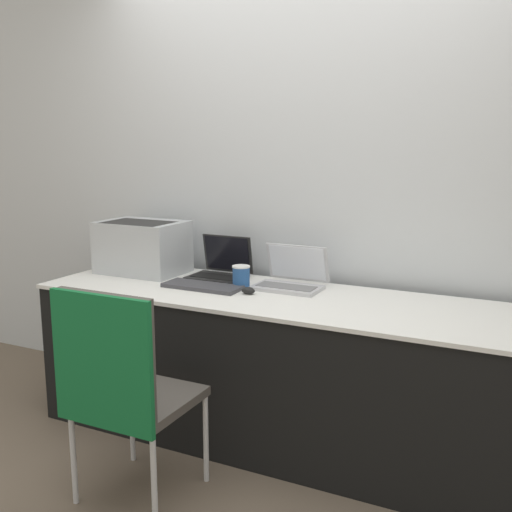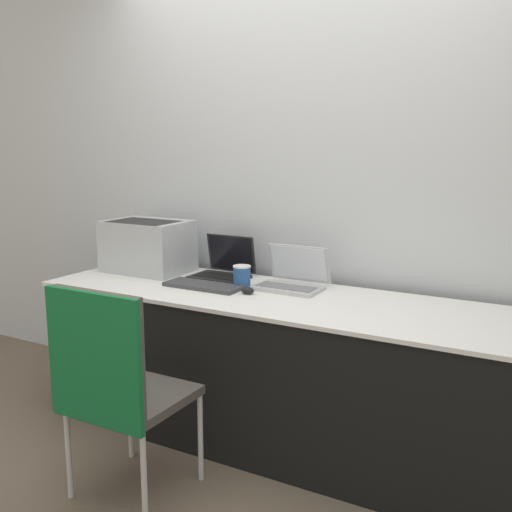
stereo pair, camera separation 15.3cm
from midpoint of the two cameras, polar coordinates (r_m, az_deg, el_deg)
name	(u,v)px [view 2 (the right image)]	position (r m, az deg, el deg)	size (l,w,h in m)	color
ground_plane	(240,470)	(2.96, 0.05, -19.71)	(14.00, 14.00, 0.00)	#6B5B4C
wall_back	(315,180)	(3.28, 6.98, 7.19)	(8.00, 0.05, 2.60)	silver
table	(275,368)	(3.07, 3.31, -10.64)	(2.48, 0.72, 0.76)	black
printer	(147,244)	(3.51, -9.08, 1.12)	(0.48, 0.33, 0.30)	#B2B7BC
laptop_left	(223,268)	(3.33, -1.80, -1.19)	(0.30, 0.26, 0.23)	black
laptop_right	(292,279)	(3.10, 4.90, -2.19)	(0.34, 0.28, 0.21)	#B7B7BC
external_keyboard	(203,286)	(3.11, -3.65, -2.85)	(0.42, 0.16, 0.02)	#3D3D42
coffee_cup	(242,276)	(3.11, 0.06, -1.96)	(0.09, 0.09, 0.11)	#285699
mouse	(247,290)	(2.98, 0.66, -3.31)	(0.07, 0.05, 0.04)	black
chair	(112,375)	(2.53, -11.81, -11.07)	(0.47, 0.45, 0.94)	#4C4742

